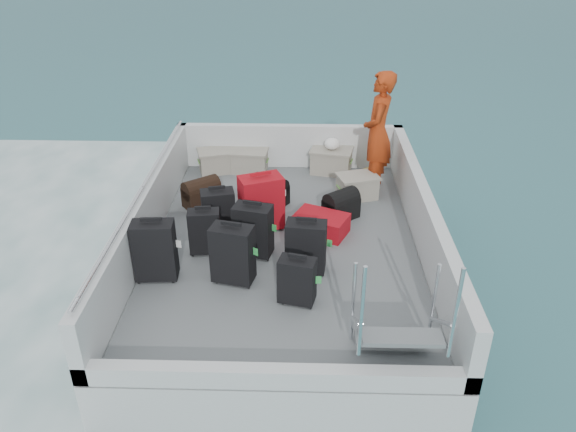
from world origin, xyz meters
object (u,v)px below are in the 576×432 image
(suitcase_8, at_px, (321,224))
(suitcase_5, at_px, (261,203))
(suitcase_4, at_px, (253,231))
(crate_2, at_px, (331,161))
(passenger, at_px, (378,133))
(crate_1, at_px, (250,162))
(crate_0, at_px, (217,162))
(suitcase_6, at_px, (297,281))
(suitcase_1, at_px, (205,232))
(suitcase_0, at_px, (155,251))
(suitcase_3, at_px, (233,255))
(suitcase_2, at_px, (218,212))
(crate_3, at_px, (357,187))
(suitcase_7, at_px, (306,247))

(suitcase_8, bearing_deg, suitcase_5, 107.55)
(suitcase_4, height_order, suitcase_5, suitcase_5)
(suitcase_4, bearing_deg, crate_2, 80.94)
(passenger, bearing_deg, crate_1, -95.00)
(passenger, bearing_deg, crate_0, -91.08)
(suitcase_5, relative_size, suitcase_8, 1.13)
(suitcase_6, relative_size, passenger, 0.30)
(suitcase_1, bearing_deg, suitcase_0, -136.42)
(suitcase_3, xyz_separation_m, crate_2, (1.22, 3.04, -0.17))
(suitcase_6, xyz_separation_m, crate_0, (-1.33, 3.40, -0.10))
(passenger, bearing_deg, suitcase_5, -40.13)
(suitcase_0, bearing_deg, suitcase_4, 22.69)
(suitcase_5, bearing_deg, suitcase_3, -123.35)
(suitcase_2, bearing_deg, suitcase_6, -67.71)
(crate_0, xyz_separation_m, crate_3, (2.18, -0.88, -0.00))
(suitcase_3, relative_size, suitcase_4, 1.05)
(suitcase_0, distance_m, suitcase_8, 2.19)
(suitcase_1, distance_m, suitcase_5, 0.90)
(suitcase_2, bearing_deg, suitcase_8, -11.53)
(suitcase_6, xyz_separation_m, crate_3, (0.85, 2.52, -0.11))
(crate_0, bearing_deg, crate_1, 2.31)
(suitcase_2, bearing_deg, crate_0, 85.31)
(crate_0, height_order, crate_1, crate_0)
(suitcase_4, distance_m, passenger, 2.58)
(suitcase_7, height_order, crate_0, suitcase_7)
(suitcase_2, relative_size, suitcase_5, 0.81)
(suitcase_5, bearing_deg, suitcase_2, 171.69)
(suitcase_7, distance_m, crate_1, 2.96)
(suitcase_5, height_order, crate_3, suitcase_5)
(crate_3, bearing_deg, crate_0, 158.09)
(suitcase_1, distance_m, suitcase_4, 0.60)
(suitcase_8, distance_m, crate_2, 1.94)
(suitcase_2, bearing_deg, suitcase_5, 0.61)
(suitcase_3, bearing_deg, suitcase_6, -13.72)
(suitcase_5, bearing_deg, suitcase_6, -95.08)
(suitcase_2, bearing_deg, suitcase_7, -50.08)
(suitcase_0, height_order, crate_3, suitcase_0)
(suitcase_2, xyz_separation_m, suitcase_8, (1.33, 0.04, -0.17))
(suitcase_2, xyz_separation_m, suitcase_3, (0.31, -1.07, 0.05))
(crate_1, xyz_separation_m, crate_3, (1.65, -0.90, -0.00))
(suitcase_1, xyz_separation_m, suitcase_8, (1.43, 0.52, -0.16))
(suitcase_0, bearing_deg, suitcase_8, 25.75)
(suitcase_7, bearing_deg, passenger, 71.74)
(suitcase_3, distance_m, suitcase_7, 0.85)
(suitcase_1, bearing_deg, suitcase_4, -9.23)
(suitcase_0, relative_size, crate_2, 1.19)
(crate_0, distance_m, crate_2, 1.83)
(suitcase_3, xyz_separation_m, suitcase_5, (0.24, 1.20, 0.02))
(suitcase_1, xyz_separation_m, crate_0, (-0.20, 2.43, -0.12))
(crate_1, bearing_deg, crate_2, -0.31)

